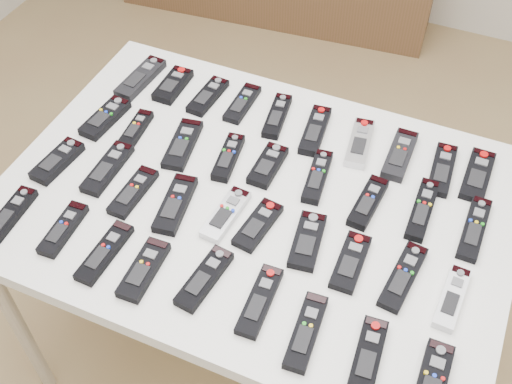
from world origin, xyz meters
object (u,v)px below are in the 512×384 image
at_px(remote_25, 307,241).
at_px(remote_35, 306,332).
at_px(remote_2, 208,96).
at_px(remote_17, 422,210).
at_px(remote_1, 173,85).
at_px(remote_37, 432,383).
at_px(remote_21, 133,192).
at_px(remote_6, 360,143).
at_px(remote_8, 442,170).
at_px(remote_12, 183,144).
at_px(remote_7, 400,155).
at_px(remote_9, 477,175).
at_px(remote_5, 315,130).
at_px(remote_28, 452,298).
at_px(remote_19, 57,161).
at_px(remote_27, 403,277).
at_px(remote_33, 204,278).
at_px(remote_4, 277,116).
at_px(remote_16, 368,202).
at_px(remote_3, 242,103).
at_px(remote_10, 105,118).
at_px(remote_29, 10,215).
at_px(remote_30, 63,229).
at_px(remote_11, 136,129).
at_px(remote_36, 368,356).
at_px(table, 256,212).
at_px(remote_24, 258,225).
at_px(remote_0, 141,78).
at_px(remote_18, 474,229).
at_px(remote_15, 317,177).
at_px(remote_20, 108,168).
at_px(remote_22, 175,204).
at_px(remote_23, 226,214).
at_px(remote_26, 351,262).
at_px(remote_34, 260,301).
at_px(remote_13, 228,157).

distance_m(remote_25, remote_35, 0.24).
distance_m(remote_2, remote_17, 0.68).
distance_m(remote_1, remote_37, 1.08).
bearing_deg(remote_21, remote_6, 41.68).
height_order(remote_8, remote_12, same).
xyz_separation_m(remote_7, remote_9, (0.20, 0.01, -0.00)).
bearing_deg(remote_5, remote_28, -46.49).
height_order(remote_19, remote_27, remote_19).
relative_size(remote_21, remote_33, 0.96).
xyz_separation_m(remote_4, remote_37, (0.57, -0.60, 0.00)).
distance_m(remote_8, remote_16, 0.23).
height_order(remote_3, remote_37, remote_37).
xyz_separation_m(remote_10, remote_33, (0.48, -0.36, -0.00)).
bearing_deg(remote_16, remote_28, -33.03).
relative_size(remote_1, remote_29, 0.85).
bearing_deg(remote_5, remote_30, -134.21).
distance_m(remote_21, remote_29, 0.30).
xyz_separation_m(remote_11, remote_36, (0.77, -0.39, 0.00)).
bearing_deg(remote_5, remote_17, -31.99).
relative_size(table, remote_24, 8.18).
height_order(remote_0, remote_10, same).
bearing_deg(remote_8, remote_30, -148.27).
xyz_separation_m(remote_0, remote_27, (0.88, -0.37, -0.00)).
bearing_deg(remote_28, remote_10, 171.56).
distance_m(remote_10, remote_12, 0.24).
relative_size(table, remote_18, 6.49).
height_order(remote_15, remote_20, remote_15).
distance_m(remote_22, remote_36, 0.58).
relative_size(remote_12, remote_35, 1.00).
bearing_deg(remote_23, remote_8, 42.87).
distance_m(remote_20, remote_35, 0.67).
distance_m(remote_5, remote_35, 0.61).
bearing_deg(remote_28, remote_36, -119.13).
distance_m(remote_0, remote_4, 0.43).
distance_m(remote_25, remote_26, 0.11).
bearing_deg(remote_15, remote_16, -19.33).
height_order(remote_12, remote_27, same).
xyz_separation_m(remote_4, remote_22, (-0.11, -0.39, 0.00)).
distance_m(remote_6, remote_16, 0.21).
height_order(remote_15, remote_34, remote_15).
distance_m(remote_19, remote_29, 0.19).
distance_m(remote_8, remote_28, 0.38).
relative_size(remote_9, remote_18, 0.91).
bearing_deg(remote_18, remote_22, -161.73).
relative_size(remote_24, remote_27, 0.82).
xyz_separation_m(remote_12, remote_13, (0.13, 0.00, 0.00)).
bearing_deg(remote_5, remote_24, -98.59).
distance_m(remote_10, remote_36, 0.96).
distance_m(remote_4, remote_17, 0.48).
bearing_deg(remote_27, remote_21, -171.78).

